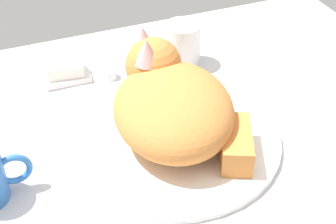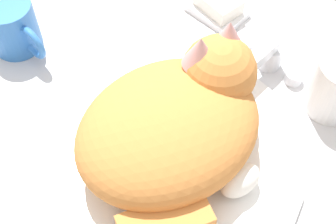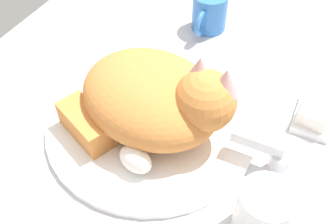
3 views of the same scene
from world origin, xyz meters
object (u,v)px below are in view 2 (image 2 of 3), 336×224
object	(u,v)px
faucet	(266,58)
coffee_mug	(13,27)
cat	(178,123)
soap_bar	(218,2)

from	to	relation	value
faucet	coffee_mug	bearing A→B (deg)	-143.67
cat	soap_bar	world-z (taller)	cat
faucet	coffee_mug	world-z (taller)	coffee_mug
cat	coffee_mug	xyz separation A→B (cm)	(-31.19, -2.99, -3.10)
faucet	cat	bearing A→B (deg)	-88.85
faucet	soap_bar	world-z (taller)	faucet
cat	coffee_mug	bearing A→B (deg)	-174.53
cat	coffee_mug	distance (cm)	31.48
soap_bar	coffee_mug	bearing A→B (deg)	-123.92
cat	coffee_mug	world-z (taller)	cat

